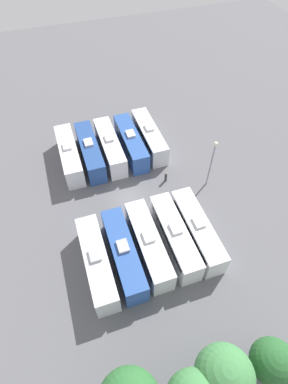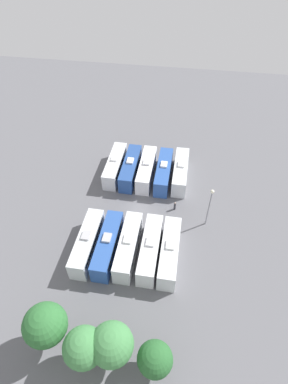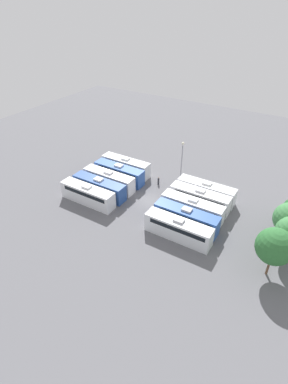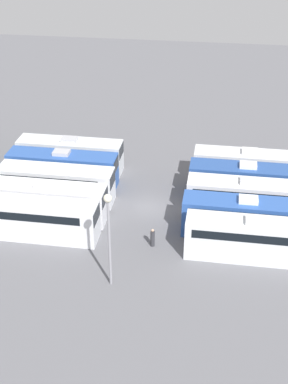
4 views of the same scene
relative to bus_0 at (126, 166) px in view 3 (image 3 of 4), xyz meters
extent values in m
plane|color=slate|center=(6.33, 9.37, -1.82)|extent=(123.68, 123.68, 0.00)
cube|color=silver|center=(0.00, -0.03, -0.16)|extent=(2.53, 10.88, 3.32)
cube|color=black|center=(0.00, 0.24, 0.78)|extent=(2.57, 9.25, 0.73)
cube|color=black|center=(0.00, -5.46, 0.77)|extent=(2.22, 0.08, 1.16)
cube|color=white|center=(0.00, -0.03, 1.67)|extent=(1.20, 1.60, 0.35)
cube|color=#2D56A8|center=(3.16, 0.49, -0.16)|extent=(2.53, 10.88, 3.32)
cube|color=black|center=(3.16, 0.77, 0.78)|extent=(2.57, 9.25, 0.73)
cube|color=black|center=(3.16, -4.94, 0.77)|extent=(2.22, 0.08, 1.16)
cube|color=white|center=(3.16, 0.49, 1.67)|extent=(1.20, 1.60, 0.35)
cube|color=white|center=(6.47, 0.38, -0.16)|extent=(2.53, 10.88, 3.32)
cube|color=black|center=(6.47, 0.65, 0.78)|extent=(2.57, 9.25, 0.73)
cube|color=black|center=(6.47, -5.05, 0.77)|extent=(2.22, 0.08, 1.16)
cube|color=silver|center=(6.47, 0.38, 1.67)|extent=(1.20, 1.60, 0.35)
cube|color=#284C93|center=(9.57, 0.43, -0.16)|extent=(2.53, 10.88, 3.32)
cube|color=black|center=(9.57, 0.70, 0.78)|extent=(2.57, 9.25, 0.73)
cube|color=black|center=(9.57, -5.00, 0.77)|extent=(2.22, 0.08, 1.16)
cube|color=white|center=(9.57, 0.43, 1.67)|extent=(1.20, 1.60, 0.35)
cube|color=silver|center=(12.65, 0.21, -0.16)|extent=(2.53, 10.88, 3.32)
cube|color=black|center=(12.65, 0.48, 0.78)|extent=(2.57, 9.25, 0.73)
cube|color=black|center=(12.65, -5.23, 0.77)|extent=(2.22, 0.08, 1.16)
cube|color=white|center=(12.65, 0.21, 1.67)|extent=(1.20, 1.60, 0.35)
cube|color=silver|center=(0.22, 18.26, -0.16)|extent=(2.53, 10.88, 3.32)
cube|color=black|center=(0.22, 18.53, 0.78)|extent=(2.57, 9.25, 0.73)
cube|color=black|center=(0.22, 12.83, 0.77)|extent=(2.22, 0.08, 1.16)
cube|color=white|center=(0.22, 18.26, 1.67)|extent=(1.20, 1.60, 0.35)
cube|color=white|center=(3.12, 18.20, -0.16)|extent=(2.53, 10.88, 3.32)
cube|color=black|center=(3.12, 18.47, 0.78)|extent=(2.57, 9.25, 0.73)
cube|color=black|center=(3.12, 12.77, 0.77)|extent=(2.22, 0.08, 1.16)
cube|color=silver|center=(3.12, 18.20, 1.67)|extent=(1.20, 1.60, 0.35)
cube|color=silver|center=(6.43, 18.21, -0.16)|extent=(2.53, 10.88, 3.32)
cube|color=black|center=(6.43, 18.49, 0.78)|extent=(2.57, 9.25, 0.73)
cube|color=black|center=(6.43, 12.78, 0.77)|extent=(2.22, 0.08, 1.16)
cube|color=white|center=(6.43, 18.21, 1.67)|extent=(1.20, 1.60, 0.35)
cube|color=#2D56A8|center=(9.51, 18.50, -0.16)|extent=(2.53, 10.88, 3.32)
cube|color=black|center=(9.51, 18.77, 0.78)|extent=(2.57, 9.25, 0.73)
cube|color=black|center=(9.51, 13.07, 0.77)|extent=(2.22, 0.08, 1.16)
cube|color=#B2B2B7|center=(9.51, 18.50, 1.67)|extent=(1.20, 1.60, 0.35)
cube|color=silver|center=(12.65, 18.60, -0.16)|extent=(2.53, 10.88, 3.32)
cube|color=black|center=(12.65, 18.87, 0.78)|extent=(2.57, 9.25, 0.73)
cube|color=black|center=(12.65, 13.16, 0.77)|extent=(2.22, 0.08, 1.16)
cube|color=#B2B2B7|center=(12.65, 18.60, 1.67)|extent=(1.20, 1.60, 0.35)
cylinder|color=#333338|center=(0.28, 8.14, -1.11)|extent=(0.36, 0.36, 1.42)
sphere|color=tan|center=(0.28, 8.14, -0.28)|extent=(0.24, 0.24, 0.24)
cylinder|color=gray|center=(-5.09, 10.56, 1.85)|extent=(0.20, 0.20, 7.35)
sphere|color=#EAE5C6|center=(-5.09, 10.56, 5.70)|extent=(0.60, 0.60, 0.60)
cylinder|color=brown|center=(5.18, 33.02, -0.30)|extent=(0.53, 0.53, 3.05)
cylinder|color=brown|center=(8.11, 33.77, -0.33)|extent=(0.53, 0.53, 2.99)
cylinder|color=brown|center=(12.90, 32.37, -0.13)|extent=(0.32, 0.32, 3.40)
sphere|color=#2D6B33|center=(12.90, 32.37, 3.33)|extent=(5.02, 5.02, 5.02)
camera|label=1|loc=(12.51, 34.72, 30.69)|focal=28.00mm
camera|label=2|loc=(-0.06, 43.55, 37.25)|focal=28.00mm
camera|label=3|loc=(45.93, 32.79, 30.56)|focal=28.00mm
camera|label=4|loc=(-35.95, 3.20, 24.38)|focal=50.00mm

